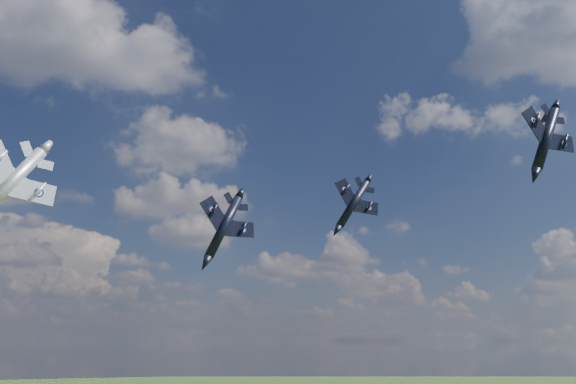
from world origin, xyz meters
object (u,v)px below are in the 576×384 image
object	(u,v)px
jet_lead_navy	(224,227)
jet_left_silver	(10,184)
jet_high_navy	(353,204)
jet_right_navy	(546,139)

from	to	relation	value
jet_lead_navy	jet_left_silver	bearing A→B (deg)	176.27
jet_high_navy	jet_left_silver	world-z (taller)	jet_high_navy
jet_right_navy	jet_left_silver	distance (m)	65.70
jet_right_navy	jet_left_silver	xyz separation A→B (m)	(-60.56, 25.06, -4.55)
jet_high_navy	jet_left_silver	distance (m)	62.19
jet_left_silver	jet_right_navy	bearing A→B (deg)	-43.17
jet_high_navy	jet_right_navy	bearing A→B (deg)	-84.97
jet_lead_navy	jet_right_navy	xyz separation A→B (m)	(32.56, -28.68, 7.45)
jet_lead_navy	jet_high_navy	xyz separation A→B (m)	(29.82, 18.18, 9.96)
jet_lead_navy	jet_right_navy	distance (m)	44.02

